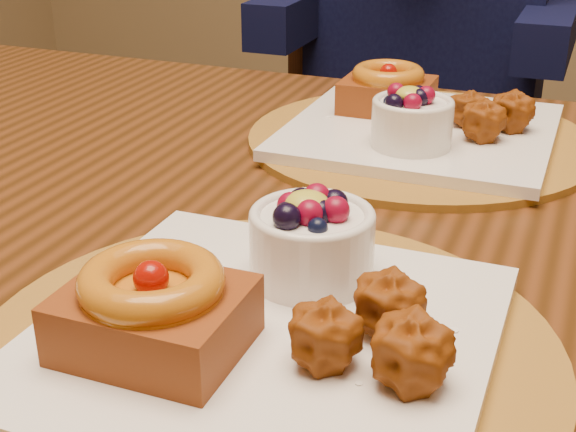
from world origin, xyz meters
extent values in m
cube|color=#371D0A|center=(0.07, -0.04, 0.73)|extent=(1.60, 0.90, 0.04)
cylinder|color=#371D0A|center=(-0.65, 0.33, 0.36)|extent=(0.06, 0.06, 0.71)
cylinder|color=brown|center=(0.07, -0.26, 0.76)|extent=(0.38, 0.38, 0.01)
cube|color=white|center=(0.07, -0.26, 0.77)|extent=(0.28, 0.28, 0.01)
cube|color=#592208|center=(0.01, -0.30, 0.79)|extent=(0.11, 0.09, 0.04)
torus|color=#A6540A|center=(0.01, -0.30, 0.82)|extent=(0.09, 0.09, 0.02)
sphere|color=#8B0A02|center=(0.01, -0.30, 0.82)|extent=(0.02, 0.02, 0.02)
sphere|color=#853D09|center=(0.14, -0.23, 0.79)|extent=(0.04, 0.04, 0.04)
sphere|color=#853D09|center=(0.11, -0.28, 0.79)|extent=(0.04, 0.04, 0.04)
sphere|color=#853D09|center=(0.16, -0.28, 0.79)|extent=(0.04, 0.04, 0.04)
cylinder|color=white|center=(0.07, -0.18, 0.80)|extent=(0.09, 0.09, 0.05)
torus|color=white|center=(0.07, -0.18, 0.82)|extent=(0.09, 0.09, 0.01)
ellipsoid|color=gold|center=(0.07, -0.18, 0.83)|extent=(0.03, 0.03, 0.02)
cylinder|color=brown|center=(0.07, 0.18, 0.76)|extent=(0.38, 0.38, 0.01)
cube|color=white|center=(0.07, 0.18, 0.77)|extent=(0.28, 0.28, 0.01)
cube|color=#592208|center=(0.02, 0.22, 0.79)|extent=(0.10, 0.08, 0.04)
torus|color=#A6540A|center=(0.02, 0.22, 0.82)|extent=(0.08, 0.08, 0.02)
sphere|color=#8B0A02|center=(0.02, 0.22, 0.82)|extent=(0.02, 0.02, 0.02)
sphere|color=#853D09|center=(0.13, 0.16, 0.79)|extent=(0.04, 0.04, 0.04)
sphere|color=#853D09|center=(0.11, 0.20, 0.79)|extent=(0.04, 0.04, 0.04)
sphere|color=#853D09|center=(0.16, 0.20, 0.79)|extent=(0.04, 0.04, 0.04)
cylinder|color=white|center=(0.07, 0.11, 0.80)|extent=(0.08, 0.08, 0.05)
torus|color=white|center=(0.07, 0.11, 0.82)|extent=(0.08, 0.08, 0.01)
ellipsoid|color=gold|center=(0.07, 0.11, 0.83)|extent=(0.03, 0.03, 0.02)
cube|color=black|center=(-0.12, 0.69, 0.41)|extent=(0.46, 0.46, 0.04)
cylinder|color=black|center=(-0.26, 0.49, 0.20)|extent=(0.03, 0.03, 0.39)
cylinder|color=black|center=(0.08, 0.55, 0.20)|extent=(0.03, 0.03, 0.39)
cylinder|color=black|center=(-0.32, 0.84, 0.20)|extent=(0.03, 0.03, 0.39)
cylinder|color=black|center=(0.03, 0.89, 0.20)|extent=(0.03, 0.03, 0.39)
cube|color=black|center=(-0.15, 0.87, 0.62)|extent=(0.40, 0.09, 0.42)
cube|color=black|center=(-0.07, 0.84, 0.80)|extent=(0.42, 0.22, 0.60)
cube|color=black|center=(-0.29, 0.72, 0.78)|extent=(0.08, 0.30, 0.08)
cube|color=black|center=(0.15, 0.72, 0.78)|extent=(0.08, 0.30, 0.08)
camera|label=1|loc=(0.24, -0.65, 1.05)|focal=50.00mm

